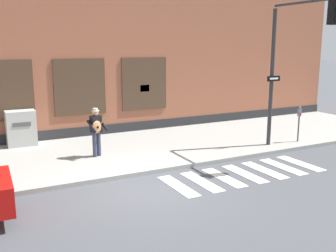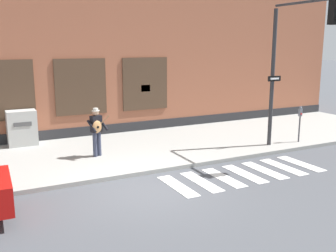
{
  "view_description": "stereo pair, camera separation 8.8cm",
  "coord_description": "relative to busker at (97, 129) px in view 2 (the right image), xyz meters",
  "views": [
    {
      "loc": [
        -4.24,
        -9.54,
        4.0
      ],
      "look_at": [
        1.43,
        1.45,
        1.43
      ],
      "focal_mm": 42.0,
      "sensor_mm": 36.0,
      "label": 1
    },
    {
      "loc": [
        -4.17,
        -9.58,
        4.0
      ],
      "look_at": [
        1.43,
        1.45,
        1.43
      ],
      "focal_mm": 42.0,
      "sensor_mm": 36.0,
      "label": 2
    }
  ],
  "objects": [
    {
      "name": "parking_meter",
      "position": [
        7.89,
        -1.64,
        -0.03
      ],
      "size": [
        0.13,
        0.11,
        1.44
      ],
      "color": "#47474C",
      "rests_on": "sidewalk"
    },
    {
      "name": "building_backdrop",
      "position": [
        0.35,
        5.28,
        3.57
      ],
      "size": [
        28.0,
        4.06,
        9.37
      ],
      "color": "#99563D",
      "rests_on": "ground"
    },
    {
      "name": "crosswalk",
      "position": [
        3.67,
        -3.6,
        -1.11
      ],
      "size": [
        5.2,
        1.9,
        0.01
      ],
      "color": "silver",
      "rests_on": "ground"
    },
    {
      "name": "utility_box",
      "position": [
        -2.14,
        2.83,
        -0.29
      ],
      "size": [
        1.09,
        0.69,
        1.37
      ],
      "color": "#ADADA8",
      "rests_on": "sidewalk"
    },
    {
      "name": "traffic_light",
      "position": [
        6.48,
        -2.58,
        2.71
      ],
      "size": [
        0.6,
        3.03,
        5.34
      ],
      "color": "#2D2D30",
      "rests_on": "sidewalk"
    },
    {
      "name": "busker",
      "position": [
        0.0,
        0.0,
        0.0
      ],
      "size": [
        0.78,
        0.65,
        1.71
      ],
      "color": "#33384C",
      "rests_on": "sidewalk"
    },
    {
      "name": "ground_plane",
      "position": [
        0.35,
        -3.45,
        -1.11
      ],
      "size": [
        160.0,
        160.0,
        0.0
      ],
      "primitive_type": "plane",
      "color": "#424449"
    },
    {
      "name": "sidewalk",
      "position": [
        0.35,
        0.49,
        -1.05
      ],
      "size": [
        28.0,
        5.58,
        0.14
      ],
      "color": "gray",
      "rests_on": "ground"
    }
  ]
}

